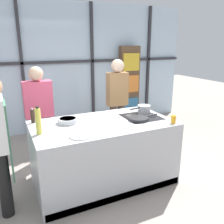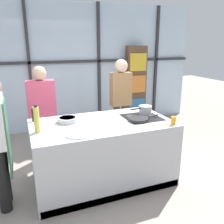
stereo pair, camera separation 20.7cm
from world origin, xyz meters
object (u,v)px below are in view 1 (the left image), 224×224
mixing_bowl (68,120)px  oil_bottle (38,121)px  juice_glass_near (173,119)px  spectator_far_left (39,110)px  spectator_center_left (117,98)px  pepper_grinder (33,116)px  saucepan (144,109)px  frying_pan (139,119)px  white_plate (81,136)px

mixing_bowl → oil_bottle: (-0.42, -0.26, 0.13)m
oil_bottle → juice_glass_near: (1.71, -0.36, -0.11)m
spectator_far_left → spectator_center_left: bearing=-180.0°
mixing_bowl → pepper_grinder: 0.48m
spectator_center_left → saucepan: spectator_center_left is taller
spectator_far_left → frying_pan: (1.20, -1.09, 0.02)m
white_plate → mixing_bowl: mixing_bowl is taller
spectator_center_left → saucepan: (0.04, -0.84, -0.01)m
frying_pan → juice_glass_near: size_ratio=4.62×
mixing_bowl → saucepan: bearing=-3.1°
spectator_far_left → juice_glass_near: spectator_far_left is taller
juice_glass_near → white_plate: bearing=176.6°
spectator_far_left → pepper_grinder: spectator_far_left is taller
frying_pan → pepper_grinder: size_ratio=2.37×
white_plate → oil_bottle: 0.53m
frying_pan → pepper_grinder: 1.46m
frying_pan → saucepan: 0.35m
white_plate → spectator_far_left: bearing=101.5°
frying_pan → spectator_center_left: bearing=79.5°
white_plate → juice_glass_near: size_ratio=2.49×
spectator_far_left → oil_bottle: bearing=81.5°
frying_pan → juice_glass_near: 0.47m
saucepan → mixing_bowl: bearing=176.9°
frying_pan → pepper_grinder: pepper_grinder is taller
pepper_grinder → spectator_center_left: bearing=20.0°
white_plate → oil_bottle: oil_bottle is taller
oil_bottle → white_plate: bearing=-33.6°
mixing_bowl → juice_glass_near: (1.29, -0.62, 0.02)m
spectator_far_left → mixing_bowl: size_ratio=5.90×
frying_pan → mixing_bowl: size_ratio=1.83×
white_plate → pepper_grinder: size_ratio=1.28×
white_plate → juice_glass_near: 1.29m
pepper_grinder → juice_glass_near: (1.72, -0.83, -0.04)m
spectator_center_left → spectator_far_left: bearing=0.0°
saucepan → mixing_bowl: saucepan is taller
saucepan → pepper_grinder: bearing=170.3°
frying_pan → oil_bottle: size_ratio=1.45×
saucepan → oil_bottle: oil_bottle is taller
oil_bottle → spectator_far_left: bearing=81.5°
spectator_center_left → white_plate: (-1.13, -1.32, -0.07)m
spectator_center_left → mixing_bowl: spectator_center_left is taller
spectator_far_left → pepper_grinder: size_ratio=7.64×
saucepan → mixing_bowl: size_ratio=1.36×
white_plate → pepper_grinder: pepper_grinder is taller
frying_pan → white_plate: bearing=-166.2°
spectator_far_left → mixing_bowl: 0.82m
frying_pan → oil_bottle: 1.36m
mixing_bowl → spectator_center_left: bearing=34.4°
oil_bottle → juice_glass_near: oil_bottle is taller
spectator_center_left → mixing_bowl: 1.38m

